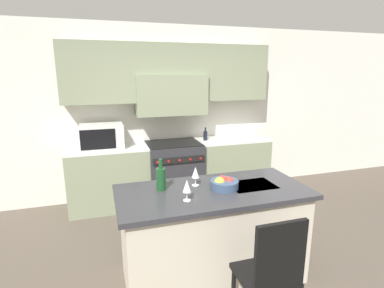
{
  "coord_description": "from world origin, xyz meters",
  "views": [
    {
      "loc": [
        -1.06,
        -2.41,
        1.99
      ],
      "look_at": [
        -0.04,
        0.84,
        1.17
      ],
      "focal_mm": 28.0,
      "sensor_mm": 36.0,
      "label": 1
    }
  ],
  "objects_px": {
    "range_stove": "(174,172)",
    "wine_glass_near": "(187,187)",
    "oil_bottle_on_counter": "(205,135)",
    "island_chair": "(271,271)",
    "wine_glass_far": "(195,173)",
    "microwave": "(102,136)",
    "wine_bottle": "(161,178)",
    "fruit_bowl": "(224,183)"
  },
  "relations": [
    {
      "from": "wine_glass_far",
      "to": "fruit_bowl",
      "type": "relative_size",
      "value": 0.7
    },
    {
      "from": "island_chair",
      "to": "wine_glass_near",
      "type": "distance_m",
      "value": 0.91
    },
    {
      "from": "island_chair",
      "to": "wine_bottle",
      "type": "height_order",
      "value": "wine_bottle"
    },
    {
      "from": "microwave",
      "to": "wine_glass_far",
      "type": "height_order",
      "value": "microwave"
    },
    {
      "from": "island_chair",
      "to": "fruit_bowl",
      "type": "height_order",
      "value": "fruit_bowl"
    },
    {
      "from": "wine_glass_far",
      "to": "fruit_bowl",
      "type": "distance_m",
      "value": 0.29
    },
    {
      "from": "range_stove",
      "to": "fruit_bowl",
      "type": "height_order",
      "value": "fruit_bowl"
    },
    {
      "from": "microwave",
      "to": "wine_bottle",
      "type": "relative_size",
      "value": 1.99
    },
    {
      "from": "wine_bottle",
      "to": "oil_bottle_on_counter",
      "type": "height_order",
      "value": "wine_bottle"
    },
    {
      "from": "wine_glass_far",
      "to": "oil_bottle_on_counter",
      "type": "relative_size",
      "value": 0.9
    },
    {
      "from": "island_chair",
      "to": "oil_bottle_on_counter",
      "type": "xyz_separation_m",
      "value": [
        0.45,
        2.7,
        0.46
      ]
    },
    {
      "from": "wine_glass_near",
      "to": "oil_bottle_on_counter",
      "type": "distance_m",
      "value": 2.29
    },
    {
      "from": "island_chair",
      "to": "fruit_bowl",
      "type": "bearing_deg",
      "value": 94.61
    },
    {
      "from": "wine_bottle",
      "to": "fruit_bowl",
      "type": "height_order",
      "value": "wine_bottle"
    },
    {
      "from": "oil_bottle_on_counter",
      "to": "wine_glass_near",
      "type": "bearing_deg",
      "value": -113.71
    },
    {
      "from": "range_stove",
      "to": "wine_bottle",
      "type": "height_order",
      "value": "wine_bottle"
    },
    {
      "from": "island_chair",
      "to": "microwave",
      "type": "bearing_deg",
      "value": 112.74
    },
    {
      "from": "wine_glass_near",
      "to": "wine_glass_far",
      "type": "xyz_separation_m",
      "value": [
        0.18,
        0.31,
        0.0
      ]
    },
    {
      "from": "microwave",
      "to": "fruit_bowl",
      "type": "distance_m",
      "value": 2.2
    },
    {
      "from": "wine_glass_near",
      "to": "wine_glass_far",
      "type": "height_order",
      "value": "same"
    },
    {
      "from": "fruit_bowl",
      "to": "oil_bottle_on_counter",
      "type": "bearing_deg",
      "value": 75.25
    },
    {
      "from": "microwave",
      "to": "fruit_bowl",
      "type": "bearing_deg",
      "value": -61.0
    },
    {
      "from": "wine_glass_near",
      "to": "oil_bottle_on_counter",
      "type": "relative_size",
      "value": 0.9
    },
    {
      "from": "fruit_bowl",
      "to": "microwave",
      "type": "bearing_deg",
      "value": 119.0
    },
    {
      "from": "island_chair",
      "to": "oil_bottle_on_counter",
      "type": "relative_size",
      "value": 4.77
    },
    {
      "from": "wine_bottle",
      "to": "wine_glass_near",
      "type": "distance_m",
      "value": 0.35
    },
    {
      "from": "microwave",
      "to": "island_chair",
      "type": "distance_m",
      "value": 2.97
    },
    {
      "from": "microwave",
      "to": "wine_bottle",
      "type": "height_order",
      "value": "microwave"
    },
    {
      "from": "wine_bottle",
      "to": "fruit_bowl",
      "type": "xyz_separation_m",
      "value": [
        0.57,
        -0.14,
        -0.07
      ]
    },
    {
      "from": "wine_glass_far",
      "to": "oil_bottle_on_counter",
      "type": "height_order",
      "value": "oil_bottle_on_counter"
    },
    {
      "from": "wine_glass_near",
      "to": "fruit_bowl",
      "type": "height_order",
      "value": "wine_glass_near"
    },
    {
      "from": "island_chair",
      "to": "wine_bottle",
      "type": "bearing_deg",
      "value": 125.06
    },
    {
      "from": "wine_glass_near",
      "to": "range_stove",
      "type": "bearing_deg",
      "value": 79.27
    },
    {
      "from": "island_chair",
      "to": "wine_glass_far",
      "type": "bearing_deg",
      "value": 108.06
    },
    {
      "from": "range_stove",
      "to": "microwave",
      "type": "distance_m",
      "value": 1.22
    },
    {
      "from": "range_stove",
      "to": "wine_glass_near",
      "type": "relative_size",
      "value": 4.94
    },
    {
      "from": "island_chair",
      "to": "wine_glass_far",
      "type": "relative_size",
      "value": 5.28
    },
    {
      "from": "microwave",
      "to": "oil_bottle_on_counter",
      "type": "xyz_separation_m",
      "value": [
        1.57,
        0.01,
        -0.09
      ]
    },
    {
      "from": "wine_bottle",
      "to": "oil_bottle_on_counter",
      "type": "relative_size",
      "value": 1.43
    },
    {
      "from": "microwave",
      "to": "island_chair",
      "type": "bearing_deg",
      "value": -67.26
    },
    {
      "from": "microwave",
      "to": "wine_glass_far",
      "type": "relative_size",
      "value": 3.15
    },
    {
      "from": "fruit_bowl",
      "to": "oil_bottle_on_counter",
      "type": "relative_size",
      "value": 1.28
    }
  ]
}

